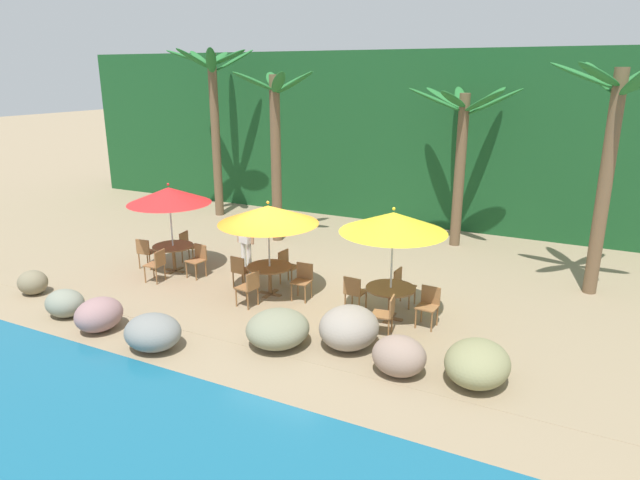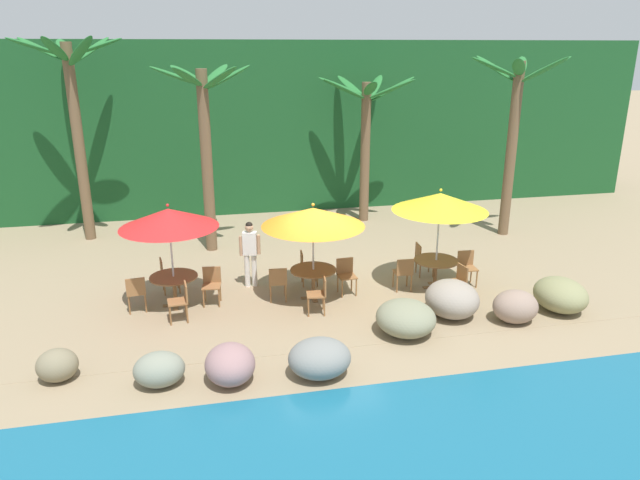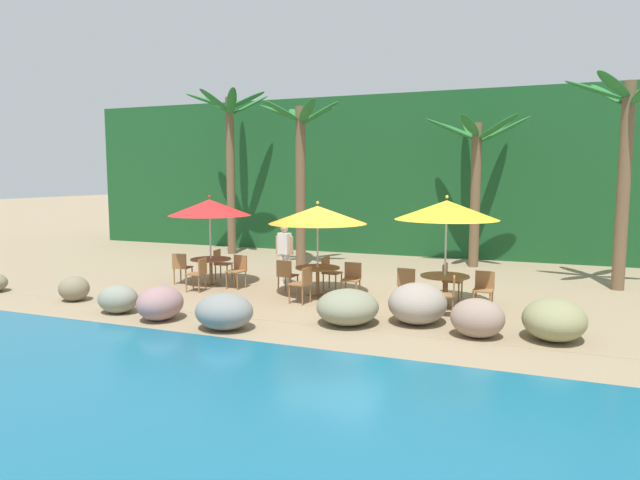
{
  "view_description": "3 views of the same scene",
  "coord_description": "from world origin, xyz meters",
  "px_view_note": "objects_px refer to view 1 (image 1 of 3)",
  "views": [
    {
      "loc": [
        6.43,
        -10.92,
        5.27
      ],
      "look_at": [
        0.67,
        0.53,
        1.39
      ],
      "focal_mm": 31.29,
      "sensor_mm": 36.0,
      "label": 1
    },
    {
      "loc": [
        -2.97,
        -12.7,
        5.76
      ],
      "look_at": [
        -0.16,
        0.33,
        1.33
      ],
      "focal_mm": 32.71,
      "sensor_mm": 36.0,
      "label": 2
    },
    {
      "loc": [
        4.69,
        -12.77,
        2.99
      ],
      "look_at": [
        -0.51,
        0.37,
        1.37
      ],
      "focal_mm": 31.56,
      "sensor_mm": 36.0,
      "label": 3
    }
  ],
  "objects_px": {
    "chair_red_right": "(157,263)",
    "palm_tree_nearest": "(214,103)",
    "chair_red_inland": "(188,244)",
    "dining_table_yellow": "(391,293)",
    "chair_yellow_right": "(387,313)",
    "umbrella_red": "(169,195)",
    "chair_orange_right": "(250,286)",
    "dining_table_red": "(173,250)",
    "umbrella_orange": "(268,215)",
    "chair_red_seaward": "(198,258)",
    "chair_orange_left": "(241,270)",
    "palm_tree_second": "(275,129)",
    "palm_tree_fourth": "(611,141)",
    "chair_yellow_left": "(354,291)",
    "palm_tree_third": "(462,135)",
    "chair_yellow_inland": "(402,284)",
    "umbrella_yellow": "(393,222)",
    "chair_yellow_seaward": "(429,303)",
    "dining_table_orange": "(270,271)",
    "chair_red_left": "(146,251)",
    "waiter_in_white": "(246,238)",
    "chair_orange_seaward": "(303,279)",
    "chair_orange_inland": "(287,264)"
  },
  "relations": [
    {
      "from": "dining_table_yellow",
      "to": "palm_tree_nearest",
      "type": "xyz_separation_m",
      "value": [
        -9.08,
        5.99,
        3.57
      ]
    },
    {
      "from": "umbrella_orange",
      "to": "chair_yellow_seaward",
      "type": "relative_size",
      "value": 2.78
    },
    {
      "from": "chair_red_right",
      "to": "palm_tree_nearest",
      "type": "height_order",
      "value": "palm_tree_nearest"
    },
    {
      "from": "chair_yellow_right",
      "to": "chair_red_right",
      "type": "bearing_deg",
      "value": 177.76
    },
    {
      "from": "chair_orange_left",
      "to": "palm_tree_fourth",
      "type": "xyz_separation_m",
      "value": [
        7.88,
        3.7,
        3.23
      ]
    },
    {
      "from": "umbrella_red",
      "to": "chair_orange_right",
      "type": "height_order",
      "value": "umbrella_red"
    },
    {
      "from": "chair_red_right",
      "to": "chair_orange_left",
      "type": "bearing_deg",
      "value": 14.54
    },
    {
      "from": "umbrella_yellow",
      "to": "palm_tree_nearest",
      "type": "distance_m",
      "value": 11.05
    },
    {
      "from": "chair_red_right",
      "to": "chair_yellow_inland",
      "type": "height_order",
      "value": "same"
    },
    {
      "from": "palm_tree_third",
      "to": "dining_table_yellow",
      "type": "bearing_deg",
      "value": -89.49
    },
    {
      "from": "dining_table_red",
      "to": "chair_red_right",
      "type": "bearing_deg",
      "value": -78.5
    },
    {
      "from": "chair_red_right",
      "to": "chair_orange_inland",
      "type": "relative_size",
      "value": 1.0
    },
    {
      "from": "chair_red_left",
      "to": "palm_tree_third",
      "type": "xyz_separation_m",
      "value": [
        7.13,
        6.13,
        2.94
      ]
    },
    {
      "from": "chair_red_seaward",
      "to": "palm_tree_fourth",
      "type": "height_order",
      "value": "palm_tree_fourth"
    },
    {
      "from": "chair_red_seaward",
      "to": "palm_tree_nearest",
      "type": "distance_m",
      "value": 7.71
    },
    {
      "from": "umbrella_yellow",
      "to": "palm_tree_third",
      "type": "bearing_deg",
      "value": 90.51
    },
    {
      "from": "umbrella_red",
      "to": "chair_red_right",
      "type": "height_order",
      "value": "umbrella_red"
    },
    {
      "from": "umbrella_orange",
      "to": "chair_orange_left",
      "type": "xyz_separation_m",
      "value": [
        -0.85,
        -0.01,
        -1.52
      ]
    },
    {
      "from": "chair_yellow_inland",
      "to": "palm_tree_third",
      "type": "xyz_separation_m",
      "value": [
        -0.03,
        5.36,
        2.94
      ]
    },
    {
      "from": "umbrella_red",
      "to": "chair_orange_left",
      "type": "bearing_deg",
      "value": -6.31
    },
    {
      "from": "umbrella_yellow",
      "to": "waiter_in_white",
      "type": "distance_m",
      "value": 4.79
    },
    {
      "from": "dining_table_red",
      "to": "chair_red_inland",
      "type": "bearing_deg",
      "value": 103.66
    },
    {
      "from": "chair_yellow_left",
      "to": "palm_tree_nearest",
      "type": "bearing_deg",
      "value": 143.76
    },
    {
      "from": "dining_table_orange",
      "to": "umbrella_yellow",
      "type": "bearing_deg",
      "value": -0.13
    },
    {
      "from": "umbrella_yellow",
      "to": "palm_tree_nearest",
      "type": "bearing_deg",
      "value": 146.58
    },
    {
      "from": "dining_table_yellow",
      "to": "chair_orange_seaward",
      "type": "bearing_deg",
      "value": 176.21
    },
    {
      "from": "chair_red_right",
      "to": "palm_tree_nearest",
      "type": "xyz_separation_m",
      "value": [
        -2.9,
        6.57,
        3.67
      ]
    },
    {
      "from": "dining_table_orange",
      "to": "dining_table_red",
      "type": "bearing_deg",
      "value": 175.54
    },
    {
      "from": "dining_table_red",
      "to": "palm_tree_fourth",
      "type": "distance_m",
      "value": 11.27
    },
    {
      "from": "chair_red_inland",
      "to": "chair_red_left",
      "type": "distance_m",
      "value": 1.19
    },
    {
      "from": "dining_table_red",
      "to": "chair_orange_right",
      "type": "bearing_deg",
      "value": -19.0
    },
    {
      "from": "chair_orange_left",
      "to": "chair_yellow_right",
      "type": "relative_size",
      "value": 1.0
    },
    {
      "from": "chair_red_inland",
      "to": "palm_tree_second",
      "type": "bearing_deg",
      "value": 68.62
    },
    {
      "from": "chair_yellow_inland",
      "to": "palm_tree_nearest",
      "type": "bearing_deg",
      "value": 150.43
    },
    {
      "from": "chair_red_inland",
      "to": "dining_table_yellow",
      "type": "height_order",
      "value": "chair_red_inland"
    },
    {
      "from": "umbrella_orange",
      "to": "chair_red_seaward",
      "type": "bearing_deg",
      "value": 174.5
    },
    {
      "from": "dining_table_yellow",
      "to": "palm_tree_fourth",
      "type": "height_order",
      "value": "palm_tree_fourth"
    },
    {
      "from": "chair_red_left",
      "to": "chair_orange_left",
      "type": "bearing_deg",
      "value": -1.46
    },
    {
      "from": "chair_yellow_left",
      "to": "palm_tree_third",
      "type": "relative_size",
      "value": 0.18
    },
    {
      "from": "chair_red_left",
      "to": "chair_yellow_right",
      "type": "distance_m",
      "value": 7.46
    },
    {
      "from": "chair_orange_right",
      "to": "waiter_in_white",
      "type": "distance_m",
      "value": 2.38
    },
    {
      "from": "umbrella_red",
      "to": "umbrella_yellow",
      "type": "bearing_deg",
      "value": -2.34
    },
    {
      "from": "chair_yellow_right",
      "to": "palm_tree_nearest",
      "type": "xyz_separation_m",
      "value": [
        -9.29,
        6.82,
        3.67
      ]
    },
    {
      "from": "chair_red_inland",
      "to": "palm_tree_nearest",
      "type": "xyz_separation_m",
      "value": [
        -2.52,
        4.9,
        3.67
      ]
    },
    {
      "from": "chair_orange_inland",
      "to": "palm_tree_nearest",
      "type": "xyz_separation_m",
      "value": [
        -5.95,
        5.13,
        3.67
      ]
    },
    {
      "from": "chair_red_right",
      "to": "waiter_in_white",
      "type": "relative_size",
      "value": 0.51
    },
    {
      "from": "chair_red_inland",
      "to": "chair_yellow_left",
      "type": "bearing_deg",
      "value": -11.2
    },
    {
      "from": "palm_tree_nearest",
      "to": "palm_tree_second",
      "type": "bearing_deg",
      "value": -26.59
    },
    {
      "from": "chair_yellow_seaward",
      "to": "palm_tree_fourth",
      "type": "xyz_separation_m",
      "value": [
        3.06,
        3.66,
        3.23
      ]
    },
    {
      "from": "chair_orange_right",
      "to": "chair_yellow_left",
      "type": "relative_size",
      "value": 1.0
    }
  ]
}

